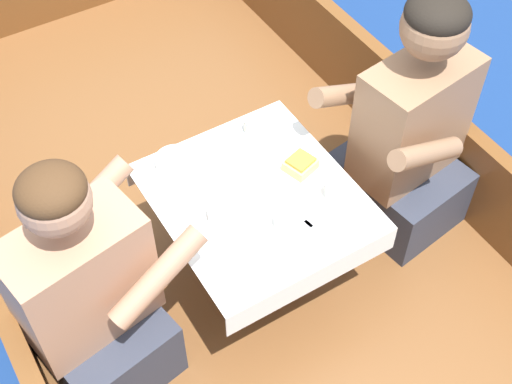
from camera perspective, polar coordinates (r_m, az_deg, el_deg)
ground_plane at (r=2.93m, az=-0.17°, el=-9.15°), size 60.00×60.00×0.00m
boat_deck at (r=2.81m, az=-0.18°, el=-7.62°), size 1.77×3.77×0.29m
gunwale_port at (r=2.41m, az=-18.28°, el=-11.93°), size 0.06×3.77×0.38m
gunwale_starboard at (r=2.91m, az=14.39°, el=3.66°), size 0.06×3.77×0.38m
cockpit_table at (r=2.37m, az=0.00°, el=-1.10°), size 0.63×0.69×0.43m
person_port at (r=2.24m, az=-13.18°, el=-8.23°), size 0.57×0.52×0.93m
person_starboard at (r=2.60m, az=12.06°, el=4.31°), size 0.56×0.50×0.99m
plate_sandwich at (r=2.41m, az=3.49°, el=1.84°), size 0.18×0.18×0.01m
plate_bread at (r=2.44m, az=-3.03°, el=2.78°), size 0.16×0.16×0.01m
sandwich at (r=2.39m, az=3.52°, el=2.28°), size 0.12×0.11×0.05m
bowl_port_near at (r=2.26m, az=-2.25°, el=-1.58°), size 0.13×0.13×0.04m
bowl_starboard_near at (r=2.42m, az=-6.54°, el=2.43°), size 0.13×0.13×0.04m
coffee_cup_port at (r=2.32m, az=6.43°, el=0.21°), size 0.10×0.07×0.07m
coffee_cup_starboard at (r=2.24m, az=2.39°, el=-2.28°), size 0.10×0.07×0.05m
tin_can at (r=2.52m, az=-0.21°, el=5.35°), size 0.07×0.07×0.05m
utensil_spoon_center at (r=2.38m, az=-3.78°, el=0.95°), size 0.17×0.06×0.01m
utensil_spoon_port at (r=2.28m, az=7.36°, el=-2.50°), size 0.17×0.04×0.01m
utensil_fork_port at (r=2.24m, az=5.13°, el=-3.33°), size 0.05×0.17×0.00m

